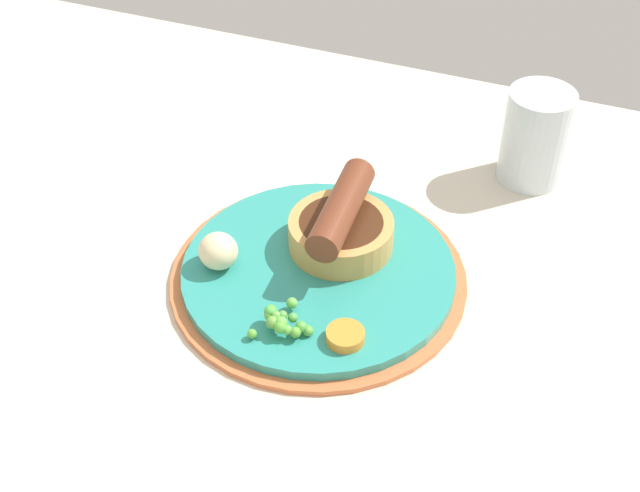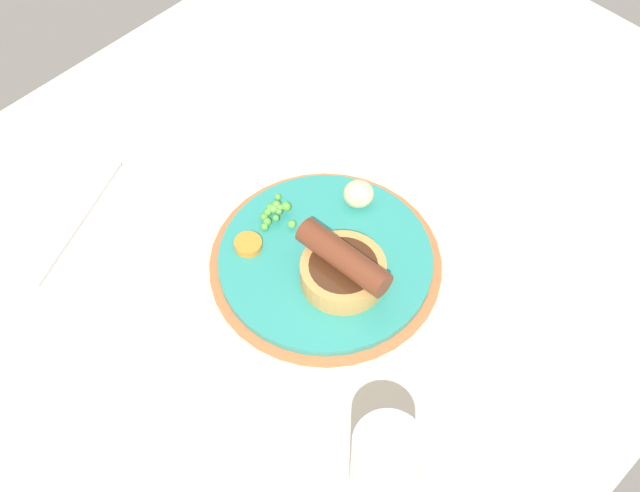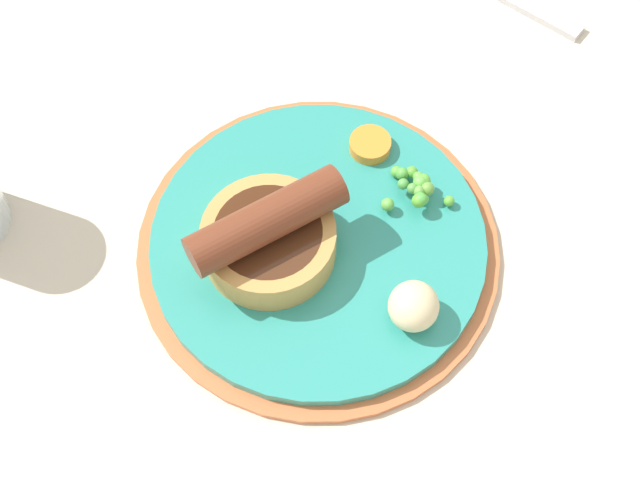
{
  "view_description": "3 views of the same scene",
  "coord_description": "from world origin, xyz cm",
  "px_view_note": "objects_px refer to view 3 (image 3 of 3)",
  "views": [
    {
      "loc": [
        20.45,
        -46.02,
        54.79
      ],
      "look_at": [
        1.44,
        3.92,
        7.05
      ],
      "focal_mm": 50.0,
      "sensor_mm": 36.0,
      "label": 1
    },
    {
      "loc": [
        40.11,
        41.38,
        81.23
      ],
      "look_at": [
        1.84,
        3.92,
        6.86
      ],
      "focal_mm": 50.0,
      "sensor_mm": 36.0,
      "label": 2
    },
    {
      "loc": [
        -24.36,
        17.93,
        56.73
      ],
      "look_at": [
        -0.65,
        5.0,
        7.29
      ],
      "focal_mm": 50.0,
      "sensor_mm": 36.0,
      "label": 3
    }
  ],
  "objects_px": {
    "dinner_plate": "(318,246)",
    "carrot_slice_2": "(370,145)",
    "potato_chunk_1": "(414,306)",
    "pea_pile": "(415,187)",
    "sausage_pudding": "(268,235)"
  },
  "relations": [
    {
      "from": "pea_pile",
      "to": "carrot_slice_2",
      "type": "relative_size",
      "value": 1.6
    },
    {
      "from": "pea_pile",
      "to": "potato_chunk_1",
      "type": "relative_size",
      "value": 1.41
    },
    {
      "from": "dinner_plate",
      "to": "sausage_pudding",
      "type": "distance_m",
      "value": 0.04
    },
    {
      "from": "pea_pile",
      "to": "potato_chunk_1",
      "type": "height_order",
      "value": "potato_chunk_1"
    },
    {
      "from": "potato_chunk_1",
      "to": "carrot_slice_2",
      "type": "relative_size",
      "value": 1.14
    },
    {
      "from": "pea_pile",
      "to": "dinner_plate",
      "type": "bearing_deg",
      "value": 89.56
    },
    {
      "from": "sausage_pudding",
      "to": "pea_pile",
      "type": "relative_size",
      "value": 2.27
    },
    {
      "from": "dinner_plate",
      "to": "potato_chunk_1",
      "type": "distance_m",
      "value": 0.09
    },
    {
      "from": "pea_pile",
      "to": "potato_chunk_1",
      "type": "distance_m",
      "value": 0.09
    },
    {
      "from": "dinner_plate",
      "to": "carrot_slice_2",
      "type": "bearing_deg",
      "value": -54.87
    },
    {
      "from": "potato_chunk_1",
      "to": "sausage_pudding",
      "type": "bearing_deg",
      "value": 34.15
    },
    {
      "from": "pea_pile",
      "to": "potato_chunk_1",
      "type": "xyz_separation_m",
      "value": [
        -0.08,
        0.05,
        0.01
      ]
    },
    {
      "from": "sausage_pudding",
      "to": "potato_chunk_1",
      "type": "relative_size",
      "value": 3.19
    },
    {
      "from": "carrot_slice_2",
      "to": "dinner_plate",
      "type": "bearing_deg",
      "value": 125.13
    },
    {
      "from": "potato_chunk_1",
      "to": "carrot_slice_2",
      "type": "xyz_separation_m",
      "value": [
        0.13,
        -0.04,
        -0.01
      ]
    }
  ]
}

